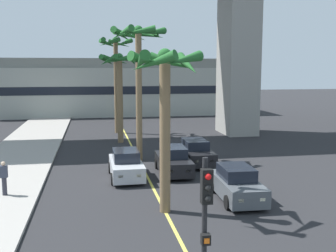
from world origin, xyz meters
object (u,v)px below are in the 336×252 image
(traffic_light_median_near, at_px, (205,225))
(palm_tree_far_median, at_px, (120,73))
(car_queue_second, at_px, (195,153))
(car_queue_fourth, at_px, (173,161))
(car_queue_third, at_px, (126,165))
(palm_tree_farthest_median, at_px, (165,88))
(car_queue_front, at_px, (237,184))
(pedestrian_far_along, at_px, (4,178))
(palm_tree_mid_median, at_px, (116,59))
(palm_tree_near_median, at_px, (139,52))

(traffic_light_median_near, relative_size, palm_tree_far_median, 0.57)
(car_queue_second, xyz_separation_m, car_queue_fourth, (-1.85, -2.05, 0.00))
(car_queue_second, height_order, car_queue_third, same)
(palm_tree_farthest_median, bearing_deg, traffic_light_median_near, -93.94)
(car_queue_second, height_order, palm_tree_far_median, palm_tree_far_median)
(car_queue_third, distance_m, palm_tree_far_median, 12.30)
(car_queue_front, relative_size, pedestrian_far_along, 2.57)
(palm_tree_mid_median, relative_size, pedestrian_far_along, 5.55)
(car_queue_fourth, height_order, pedestrian_far_along, pedestrian_far_along)
(car_queue_front, xyz_separation_m, palm_tree_farthest_median, (-3.60, -1.00, 4.57))
(car_queue_fourth, distance_m, traffic_light_median_near, 15.04)
(traffic_light_median_near, bearing_deg, pedestrian_far_along, 119.48)
(pedestrian_far_along, bearing_deg, palm_tree_farthest_median, -23.99)
(pedestrian_far_along, bearing_deg, car_queue_third, 23.65)
(car_queue_fourth, xyz_separation_m, traffic_light_median_near, (-2.21, -14.74, 1.99))
(traffic_light_median_near, distance_m, palm_tree_far_median, 25.62)
(car_queue_front, bearing_deg, palm_tree_far_median, 105.02)
(car_queue_front, bearing_deg, pedestrian_far_along, 168.55)
(car_queue_front, bearing_deg, traffic_light_median_near, -113.90)
(car_queue_front, distance_m, traffic_light_median_near, 10.51)
(car_queue_fourth, relative_size, palm_tree_mid_median, 0.46)
(traffic_light_median_near, distance_m, pedestrian_far_along, 13.45)
(car_queue_second, xyz_separation_m, palm_tree_farthest_median, (-3.48, -8.36, 4.57))
(car_queue_third, height_order, pedestrian_far_along, pedestrian_far_along)
(palm_tree_far_median, bearing_deg, pedestrian_far_along, -114.99)
(car_queue_fourth, distance_m, palm_tree_farthest_median, 7.96)
(car_queue_third, distance_m, car_queue_fourth, 2.86)
(car_queue_second, distance_m, palm_tree_mid_median, 15.75)
(palm_tree_mid_median, bearing_deg, car_queue_fourth, -81.60)
(palm_tree_mid_median, xyz_separation_m, palm_tree_farthest_median, (0.72, -22.20, -1.68))
(car_queue_third, xyz_separation_m, palm_tree_mid_median, (0.46, 16.41, 6.25))
(car_queue_fourth, xyz_separation_m, palm_tree_farthest_median, (-1.62, -6.31, 4.57))
(car_queue_front, height_order, pedestrian_far_along, pedestrian_far_along)
(car_queue_front, relative_size, palm_tree_near_median, 0.47)
(car_queue_second, relative_size, traffic_light_median_near, 0.98)
(car_queue_second, height_order, car_queue_fourth, same)
(car_queue_fourth, bearing_deg, palm_tree_mid_median, 98.40)
(car_queue_third, bearing_deg, palm_tree_far_median, 87.52)
(car_queue_front, relative_size, car_queue_fourth, 1.00)
(car_queue_second, bearing_deg, palm_tree_farthest_median, -112.58)
(palm_tree_farthest_median, bearing_deg, car_queue_second, 67.42)
(car_queue_front, distance_m, car_queue_third, 6.77)
(car_queue_third, distance_m, palm_tree_near_median, 7.74)
(car_queue_second, bearing_deg, car_queue_front, -89.04)
(car_queue_fourth, distance_m, pedestrian_far_along, 9.32)
(palm_tree_far_median, bearing_deg, car_queue_front, -74.98)
(car_queue_third, height_order, car_queue_fourth, same)
(palm_tree_mid_median, bearing_deg, car_queue_front, -78.47)
(car_queue_front, relative_size, palm_tree_farthest_median, 0.60)
(pedestrian_far_along, bearing_deg, palm_tree_mid_median, 71.34)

